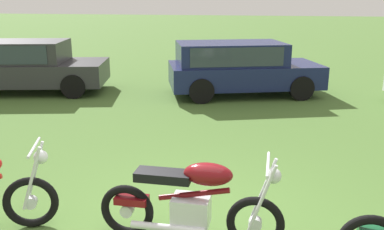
% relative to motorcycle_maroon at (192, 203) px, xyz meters
% --- Properties ---
extents(motorcycle_maroon, '(2.02, 0.64, 1.02)m').
position_rel_motorcycle_maroon_xyz_m(motorcycle_maroon, '(0.00, 0.00, 0.00)').
color(motorcycle_maroon, black).
rests_on(motorcycle_maroon, ground).
extents(car_charcoal, '(4.87, 2.86, 1.43)m').
position_rel_motorcycle_maroon_xyz_m(car_charcoal, '(-6.33, 6.46, 0.36)').
color(car_charcoal, '#2D2D33').
rests_on(car_charcoal, ground).
extents(car_navy, '(4.40, 3.03, 1.43)m').
position_rel_motorcycle_maroon_xyz_m(car_navy, '(-0.21, 7.34, 0.35)').
color(car_navy, '#161E4C').
rests_on(car_navy, ground).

